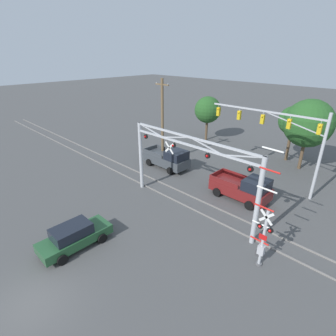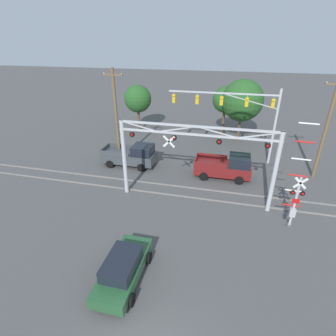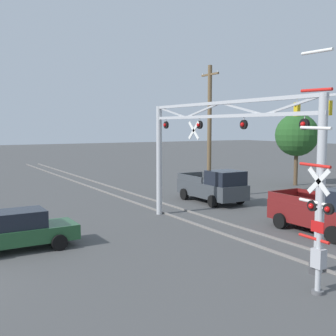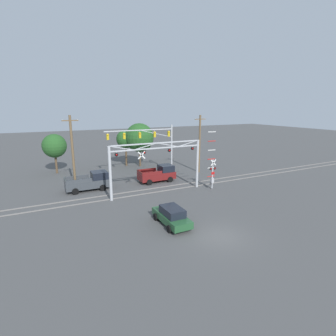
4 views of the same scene
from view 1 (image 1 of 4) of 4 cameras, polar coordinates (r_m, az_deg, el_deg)
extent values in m
plane|color=#4C4C4C|center=(15.66, -27.47, -24.83)|extent=(200.00, 200.00, 0.00)
cube|color=gray|center=(20.63, 4.80, -8.62)|extent=(80.00, 0.08, 0.10)
cube|color=gray|center=(21.60, 7.26, -7.11)|extent=(80.00, 0.08, 0.10)
cylinder|color=#B7BABF|center=(22.52, -5.93, 2.52)|extent=(0.30, 0.30, 5.88)
cylinder|color=#B7BABF|center=(16.56, 18.97, -7.12)|extent=(0.30, 0.30, 5.88)
cube|color=#B7BABF|center=(18.16, 4.78, 4.96)|extent=(11.02, 0.14, 0.14)
cube|color=#B7BABF|center=(17.98, 4.85, 6.68)|extent=(11.02, 0.14, 0.14)
cube|color=#B7BABF|center=(20.74, -3.82, 8.24)|extent=(2.70, 0.08, 0.65)
cube|color=#B7BABF|center=(18.90, 1.68, 6.72)|extent=(2.70, 0.08, 0.65)
cube|color=#B7BABF|center=(17.29, 8.23, 4.81)|extent=(2.70, 0.08, 0.65)
cube|color=#B7BABF|center=(15.97, 15.94, 2.48)|extent=(2.70, 0.08, 0.65)
cylinder|color=black|center=(21.34, -4.84, 6.86)|extent=(0.38, 0.10, 0.38)
sphere|color=red|center=(21.30, -4.98, 6.82)|extent=(0.18, 0.18, 0.18)
cylinder|color=#B7BABF|center=(21.27, -4.86, 7.48)|extent=(0.04, 0.04, 0.10)
cylinder|color=black|center=(19.23, 1.23, 5.00)|extent=(0.38, 0.10, 0.38)
sphere|color=red|center=(19.18, 1.08, 4.96)|extent=(0.18, 0.18, 0.18)
cylinder|color=#B7BABF|center=(19.15, 1.23, 5.68)|extent=(0.04, 0.04, 0.10)
cylinder|color=black|center=(17.41, 8.62, 2.65)|extent=(0.38, 0.10, 0.38)
sphere|color=red|center=(17.35, 8.49, 2.59)|extent=(0.18, 0.18, 0.18)
cylinder|color=#B7BABF|center=(17.32, 8.67, 3.39)|extent=(0.04, 0.04, 0.10)
cylinder|color=black|center=(15.97, 17.51, -0.24)|extent=(0.38, 0.10, 0.38)
sphere|color=red|center=(15.91, 17.39, -0.31)|extent=(0.18, 0.18, 0.18)
cylinder|color=#B7BABF|center=(15.88, 17.61, 0.55)|extent=(0.04, 0.04, 0.10)
cube|color=white|center=(19.47, 0.29, 4.44)|extent=(0.88, 0.03, 0.88)
cube|color=white|center=(19.47, 0.29, 4.44)|extent=(0.88, 0.03, 0.88)
cylinder|color=black|center=(19.45, 0.24, 4.42)|extent=(0.04, 0.04, 0.02)
cylinder|color=#B7BABF|center=(15.65, 20.02, -14.29)|extent=(0.16, 0.16, 3.63)
cylinder|color=#59595B|center=(16.76, 19.13, -19.07)|extent=(0.35, 0.35, 0.10)
cube|color=white|center=(14.73, 20.64, -9.99)|extent=(0.78, 0.03, 0.78)
cube|color=white|center=(14.73, 20.64, -9.99)|extent=(0.78, 0.03, 0.78)
cylinder|color=black|center=(14.71, 20.59, -10.03)|extent=(0.04, 0.04, 0.02)
cylinder|color=black|center=(15.31, 19.45, -11.80)|extent=(0.32, 0.09, 0.32)
sphere|color=red|center=(15.27, 19.34, -11.90)|extent=(0.16, 0.16, 0.16)
cylinder|color=black|center=(15.15, 21.37, -12.54)|extent=(0.32, 0.09, 0.32)
sphere|color=red|center=(15.11, 21.27, -12.64)|extent=(0.16, 0.16, 0.16)
cube|color=#B7BABF|center=(15.23, 20.40, -12.17)|extent=(0.64, 0.06, 0.06)
cube|color=red|center=(15.47, 19.94, -13.99)|extent=(0.44, 0.02, 0.32)
cube|color=#B2B2B7|center=(16.11, 19.62, -16.44)|extent=(0.36, 0.28, 0.56)
cylinder|color=red|center=(15.84, 19.26, -14.71)|extent=(1.06, 0.09, 0.11)
cylinder|color=white|center=(15.23, 19.72, -11.53)|extent=(1.06, 0.09, 0.11)
cylinder|color=red|center=(14.67, 20.21, -8.10)|extent=(1.06, 0.09, 0.11)
cylinder|color=white|center=(14.17, 20.73, -4.41)|extent=(1.06, 0.09, 0.11)
cylinder|color=red|center=(13.73, 21.28, -0.47)|extent=(1.06, 0.09, 0.11)
cylinder|color=white|center=(13.37, 21.86, 3.71)|extent=(1.06, 0.09, 0.11)
cube|color=#3F3F42|center=(16.38, 18.89, -17.16)|extent=(0.24, 0.12, 0.36)
cylinder|color=#B7BABF|center=(23.41, 30.14, 1.75)|extent=(0.24, 0.24, 7.12)
cube|color=#B7BABF|center=(24.18, 20.13, 11.57)|extent=(10.06, 0.14, 0.14)
cube|color=#B7BABF|center=(23.41, 25.48, 8.82)|extent=(5.05, 0.08, 1.28)
cylinder|color=#B7BABF|center=(26.37, 11.03, 13.15)|extent=(0.04, 0.04, 0.30)
cube|color=gold|center=(26.47, 10.93, 11.98)|extent=(0.30, 0.26, 0.81)
sphere|color=yellow|center=(26.28, 10.77, 12.51)|extent=(0.18, 0.18, 0.18)
cylinder|color=#B7BABF|center=(25.21, 15.37, 12.27)|extent=(0.04, 0.04, 0.30)
cube|color=gold|center=(25.32, 15.24, 11.04)|extent=(0.30, 0.26, 0.81)
sphere|color=yellow|center=(25.12, 15.11, 11.60)|extent=(0.18, 0.18, 0.18)
cylinder|color=#B7BABF|center=(24.21, 20.07, 11.22)|extent=(0.04, 0.04, 0.30)
cube|color=gold|center=(24.33, 19.89, 9.96)|extent=(0.30, 0.26, 0.81)
sphere|color=yellow|center=(24.12, 19.81, 10.53)|extent=(0.18, 0.18, 0.18)
cylinder|color=#B7BABF|center=(23.39, 25.10, 10.02)|extent=(0.04, 0.04, 0.30)
cube|color=gold|center=(23.51, 24.87, 8.72)|extent=(0.30, 0.26, 0.81)
sphere|color=yellow|center=(23.30, 24.83, 9.30)|extent=(0.18, 0.18, 0.18)
cylinder|color=#B7BABF|center=(22.77, 30.41, 8.66)|extent=(0.04, 0.04, 0.30)
cube|color=gold|center=(22.89, 30.12, 7.33)|extent=(0.30, 0.26, 0.81)
sphere|color=yellow|center=(22.67, 30.14, 7.92)|extent=(0.18, 0.18, 0.18)
cube|color=maroon|center=(22.35, 15.36, -4.43)|extent=(4.78, 2.06, 0.92)
cube|color=black|center=(21.43, 18.76, -3.50)|extent=(1.75, 1.90, 0.85)
cube|color=maroon|center=(21.70, 12.02, -3.02)|extent=(2.63, 0.08, 0.38)
cube|color=maroon|center=(23.26, 14.69, -1.40)|extent=(2.63, 0.08, 0.38)
cube|color=maroon|center=(23.11, 10.54, -1.16)|extent=(0.10, 1.98, 0.38)
cylinder|color=black|center=(21.18, 17.28, -7.78)|extent=(0.74, 0.24, 0.74)
cylinder|color=black|center=(22.86, 19.77, -5.68)|extent=(0.74, 0.24, 0.74)
cylinder|color=black|center=(22.41, 10.62, -5.19)|extent=(0.74, 0.24, 0.74)
cylinder|color=black|center=(24.00, 13.45, -3.39)|extent=(0.74, 0.24, 0.74)
cube|color=#3D4247|center=(27.38, -0.38, 1.86)|extent=(5.02, 2.06, 0.92)
cube|color=black|center=(26.13, 1.86, 2.82)|extent=(1.83, 1.90, 0.85)
cube|color=#3D4247|center=(27.19, -3.38, 3.12)|extent=(2.78, 0.08, 0.38)
cube|color=#3D4247|center=(28.47, -0.44, 4.14)|extent=(2.78, 0.08, 0.38)
cube|color=#3D4247|center=(28.81, -3.87, 4.33)|extent=(0.10, 1.98, 0.38)
cylinder|color=black|center=(25.87, 0.45, -0.61)|extent=(0.74, 0.24, 0.74)
cylinder|color=black|center=(27.29, 3.49, 0.69)|extent=(0.74, 0.24, 0.74)
cylinder|color=black|center=(27.94, -4.15, 1.24)|extent=(0.74, 0.24, 0.74)
cylinder|color=black|center=(29.25, -1.11, 2.38)|extent=(0.74, 0.24, 0.74)
cube|color=#23512D|center=(17.69, -19.49, -14.17)|extent=(1.70, 4.38, 0.59)
cube|color=black|center=(17.27, -20.30, -12.74)|extent=(1.45, 2.28, 0.66)
cylinder|color=black|center=(18.93, -17.03, -12.11)|extent=(0.24, 0.63, 0.63)
cylinder|color=black|center=(17.69, -14.16, -14.61)|extent=(0.24, 0.63, 0.63)
cylinder|color=black|center=(18.18, -24.43, -15.10)|extent=(0.24, 0.63, 0.63)
cylinder|color=black|center=(16.88, -22.04, -18.03)|extent=(0.24, 0.63, 0.63)
cylinder|color=brown|center=(27.63, -1.22, 9.86)|extent=(0.28, 0.28, 8.80)
cube|color=brown|center=(26.96, -1.29, 17.72)|extent=(1.80, 0.12, 0.12)
cylinder|color=silver|center=(27.53, -2.55, 18.05)|extent=(0.08, 0.08, 0.12)
cylinder|color=silver|center=(26.37, 0.02, 17.81)|extent=(0.08, 0.08, 0.12)
cylinder|color=brown|center=(36.43, 8.37, 8.31)|extent=(0.32, 0.32, 2.91)
sphere|color=#265623|center=(35.81, 8.63, 12.43)|extent=(3.46, 3.46, 3.46)
cylinder|color=brown|center=(31.78, 24.74, 4.48)|extent=(0.32, 0.32, 3.42)
sphere|color=#265623|center=(31.07, 25.62, 9.30)|extent=(3.04, 3.04, 3.04)
cylinder|color=brown|center=(30.01, 27.10, 2.68)|extent=(0.32, 0.32, 3.15)
sphere|color=#265623|center=(29.15, 28.28, 8.55)|extent=(4.66, 4.66, 4.66)
camera|label=2|loc=(9.42, -68.48, 8.78)|focal=28.00mm
camera|label=3|loc=(7.59, 67.92, -54.49)|focal=45.00mm
camera|label=4|loc=(26.13, -75.44, 3.10)|focal=28.00mm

